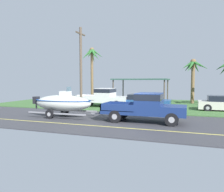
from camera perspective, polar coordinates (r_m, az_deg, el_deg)
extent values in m
cube|color=#38383D|center=(14.37, 5.63, -6.96)|extent=(36.00, 8.00, 0.06)
cube|color=#3D6633|center=(25.09, 11.55, -2.29)|extent=(36.00, 14.00, 0.11)
cube|color=#DBCC4C|center=(12.66, 3.70, -8.29)|extent=(34.20, 0.12, 0.01)
cube|color=navy|center=(14.60, 8.19, -4.19)|extent=(5.37, 2.03, 0.22)
cube|color=navy|center=(14.32, 15.83, -3.25)|extent=(1.50, 2.03, 0.38)
cube|color=navy|center=(14.45, 9.68, -1.54)|extent=(1.61, 2.03, 1.15)
cube|color=black|center=(14.42, 9.69, -0.17)|extent=(1.63, 2.05, 0.38)
cube|color=#112047|center=(14.95, 2.32, -3.45)|extent=(2.26, 2.03, 0.04)
cube|color=navy|center=(15.86, 3.35, -2.29)|extent=(2.26, 0.08, 0.45)
cube|color=navy|center=(14.00, 1.16, -3.11)|extent=(2.26, 0.08, 0.45)
cube|color=navy|center=(15.28, -1.59, -2.52)|extent=(0.08, 2.03, 0.45)
cube|color=#333338|center=(15.36, -1.94, -3.97)|extent=(0.12, 1.83, 0.16)
sphere|color=#B2B2B7|center=(15.40, -2.36, -3.76)|extent=(0.10, 0.10, 0.10)
cylinder|color=black|center=(15.29, 15.71, -4.80)|extent=(0.80, 0.28, 0.80)
cylinder|color=#9E9EA3|center=(15.29, 15.71, -4.80)|extent=(0.36, 0.29, 0.36)
cylinder|color=black|center=(13.51, 15.23, -5.93)|extent=(0.80, 0.28, 0.80)
cylinder|color=#9E9EA3|center=(13.51, 15.23, -5.93)|extent=(0.36, 0.29, 0.36)
cylinder|color=black|center=(15.89, 2.87, -4.33)|extent=(0.80, 0.28, 0.80)
cylinder|color=#9E9EA3|center=(15.89, 2.87, -4.33)|extent=(0.36, 0.29, 0.36)
cylinder|color=black|center=(14.19, 0.81, -5.33)|extent=(0.80, 0.28, 0.80)
cylinder|color=#9E9EA3|center=(14.19, 0.81, -5.33)|extent=(0.36, 0.29, 0.36)
cube|color=gray|center=(15.60, -3.89, -4.56)|extent=(0.90, 0.10, 0.08)
cube|color=gray|center=(17.68, -10.98, -3.62)|extent=(4.64, 0.12, 0.10)
cube|color=gray|center=(16.09, -14.39, -4.42)|extent=(4.64, 0.12, 0.10)
cylinder|color=black|center=(17.97, -12.17, -3.70)|extent=(0.64, 0.22, 0.64)
cylinder|color=#9E9EA3|center=(17.97, -12.17, -3.70)|extent=(0.29, 0.23, 0.29)
cylinder|color=black|center=(16.30, -15.86, -4.55)|extent=(0.64, 0.22, 0.64)
cylinder|color=#9E9EA3|center=(16.30, -15.86, -4.55)|extent=(0.29, 0.23, 0.29)
ellipsoid|color=silver|center=(16.80, -12.64, -1.80)|extent=(4.55, 1.88, 1.21)
ellipsoid|color=#1E4CA5|center=(16.78, -12.65, -1.08)|extent=(4.64, 1.92, 0.12)
cube|color=silver|center=(16.63, -12.00, 0.11)|extent=(0.70, 0.60, 0.65)
cube|color=slate|center=(16.45, -11.13, 1.74)|extent=(0.06, 0.56, 0.36)
cube|color=black|center=(18.16, -19.08, -1.01)|extent=(0.36, 0.44, 0.56)
cylinder|color=#4C4C51|center=(18.19, -19.06, -2.06)|extent=(0.12, 0.12, 0.66)
cylinder|color=silver|center=(15.77, -6.33, -0.30)|extent=(0.04, 0.04, 0.50)
cube|color=silver|center=(22.56, -2.68, -1.28)|extent=(5.57, 2.03, 0.22)
cube|color=silver|center=(21.87, 2.20, -0.66)|extent=(1.56, 2.03, 0.38)
cube|color=silver|center=(22.36, -1.76, 0.49)|extent=(1.67, 2.03, 1.20)
cube|color=black|center=(22.34, -1.76, 1.44)|extent=(1.69, 2.05, 0.38)
cube|color=#9D9D9D|center=(23.20, -6.38, -0.84)|extent=(2.34, 2.03, 0.04)
cube|color=silver|center=(24.06, -5.38, -0.17)|extent=(2.34, 0.08, 0.45)
cube|color=silver|center=(22.31, -7.47, -0.51)|extent=(2.34, 0.08, 0.45)
cube|color=silver|center=(23.69, -8.85, -0.26)|extent=(0.08, 2.03, 0.45)
cube|color=#333338|center=(23.77, -9.06, -1.20)|extent=(0.12, 1.83, 0.16)
sphere|color=#B2B2B7|center=(23.82, -9.31, -1.08)|extent=(0.10, 0.10, 0.10)
cylinder|color=black|center=(22.80, 2.68, -1.81)|extent=(0.80, 0.28, 0.80)
cylinder|color=#9E9EA3|center=(22.80, 2.68, -1.81)|extent=(0.36, 0.29, 0.36)
cylinder|color=black|center=(21.08, 1.28, -2.27)|extent=(0.80, 0.28, 0.80)
cylinder|color=#9E9EA3|center=(21.08, 1.28, -2.27)|extent=(0.36, 0.29, 0.36)
cylinder|color=black|center=(24.09, -5.70, -1.51)|extent=(0.80, 0.28, 0.80)
cylinder|color=#9E9EA3|center=(24.09, -5.70, -1.51)|extent=(0.36, 0.29, 0.36)
cylinder|color=black|center=(22.47, -7.64, -1.92)|extent=(0.80, 0.28, 0.80)
cylinder|color=#9E9EA3|center=(22.47, -7.64, -1.92)|extent=(0.36, 0.29, 0.36)
cube|color=black|center=(21.78, 27.09, -0.58)|extent=(2.66, 1.68, 0.50)
cylinder|color=black|center=(22.52, 23.27, -2.38)|extent=(0.66, 0.22, 0.66)
cylinder|color=#9E9EA3|center=(22.52, 23.27, -2.38)|extent=(0.30, 0.23, 0.30)
cylinder|color=black|center=(20.89, 23.58, -2.86)|extent=(0.66, 0.22, 0.66)
cylinder|color=#9E9EA3|center=(20.89, 23.58, -2.86)|extent=(0.30, 0.23, 0.30)
cube|color=#234C89|center=(21.55, 8.60, -1.83)|extent=(4.76, 1.90, 0.70)
cube|color=black|center=(21.54, 7.99, -0.23)|extent=(2.66, 1.75, 0.50)
cylinder|color=black|center=(22.19, 13.12, -2.25)|extent=(0.66, 0.22, 0.66)
cylinder|color=#9E9EA3|center=(22.19, 13.12, -2.25)|extent=(0.30, 0.23, 0.30)
cylinder|color=black|center=(20.48, 12.60, -2.75)|extent=(0.66, 0.22, 0.66)
cylinder|color=#9E9EA3|center=(20.48, 12.60, -2.75)|extent=(0.30, 0.23, 0.30)
cylinder|color=black|center=(22.75, 4.99, -2.01)|extent=(0.66, 0.22, 0.66)
cylinder|color=#9E9EA3|center=(22.75, 4.99, -2.01)|extent=(0.30, 0.23, 0.30)
cylinder|color=black|center=(21.10, 3.83, -2.47)|extent=(0.66, 0.22, 0.66)
cylinder|color=#9E9EA3|center=(21.10, 3.83, -2.47)|extent=(0.30, 0.23, 0.30)
cylinder|color=#4C4238|center=(27.89, 14.25, 1.19)|extent=(0.14, 0.14, 2.80)
cylinder|color=#4C4238|center=(23.86, 13.40, 0.75)|extent=(0.14, 0.14, 2.80)
cylinder|color=#4C4238|center=(28.95, 2.89, 1.40)|extent=(0.14, 0.14, 2.80)
cylinder|color=#4C4238|center=(25.09, 0.29, 1.01)|extent=(0.14, 0.14, 2.80)
cube|color=#2D5647|center=(26.26, 7.67, 4.32)|extent=(6.22, 4.55, 0.14)
cone|color=#286028|center=(25.98, 26.92, 7.00)|extent=(1.84, 1.08, 1.26)
cylinder|color=brown|center=(27.70, -5.21, 5.18)|extent=(0.33, 0.38, 6.58)
cone|color=#2D6B2D|center=(27.66, -4.34, 10.62)|extent=(1.23, 0.37, 1.53)
cone|color=#2D6B2D|center=(28.18, -3.83, 10.97)|extent=(1.36, 1.38, 1.16)
cone|color=#2D6B2D|center=(28.47, -4.92, 10.21)|extent=(0.55, 1.52, 1.74)
cone|color=#2D6B2D|center=(28.54, -5.72, 10.95)|extent=(1.33, 1.34, 1.11)
cone|color=#2D6B2D|center=(28.14, -6.29, 10.89)|extent=(1.39, 0.43, 1.29)
cone|color=#2D6B2D|center=(27.72, -6.53, 10.68)|extent=(1.39, 1.26, 1.52)
cone|color=#2D6B2D|center=(27.35, -5.74, 11.07)|extent=(0.36, 1.42, 1.23)
cone|color=#2D6B2D|center=(27.33, -4.77, 10.98)|extent=(1.38, 1.37, 1.40)
sphere|color=brown|center=(27.97, -5.25, 11.93)|extent=(0.53, 0.53, 0.53)
cylinder|color=brown|center=(27.41, 20.24, 3.24)|extent=(0.41, 0.41, 4.93)
cone|color=#286028|center=(27.55, 22.01, 7.42)|extent=(1.80, 0.50, 1.20)
cone|color=#286028|center=(28.10, 21.02, 7.00)|extent=(1.16, 1.68, 1.54)
cone|color=#286028|center=(27.93, 19.93, 7.28)|extent=(0.83, 1.34, 1.28)
cone|color=#286028|center=(27.63, 19.35, 7.24)|extent=(1.32, 0.78, 1.35)
cone|color=#286028|center=(27.05, 19.07, 7.58)|extent=(1.59, 1.27, 1.19)
cone|color=#286028|center=(26.63, 19.71, 7.23)|extent=(1.07, 2.01, 1.55)
cone|color=#286028|center=(26.93, 21.20, 7.74)|extent=(1.10, 1.40, 0.95)
sphere|color=brown|center=(27.50, 20.36, 8.38)|extent=(0.65, 0.65, 0.65)
cylinder|color=brown|center=(21.19, -8.08, 7.08)|extent=(0.24, 0.24, 7.71)
cube|color=brown|center=(21.62, -8.17, 15.72)|extent=(0.10, 1.80, 0.12)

